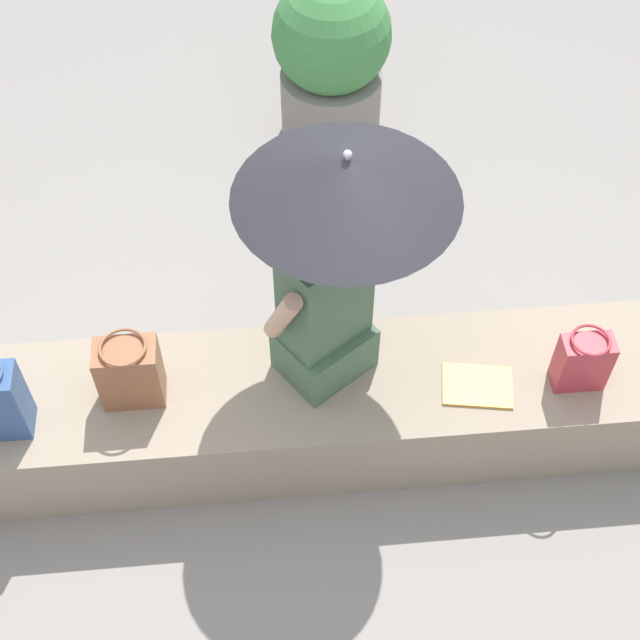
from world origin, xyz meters
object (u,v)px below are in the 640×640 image
shoulder_bag_spare (130,372)px  planter_far (331,58)px  magazine (477,386)px  person_seated (325,305)px  parasol (347,178)px  tote_bag_canvas (583,361)px

shoulder_bag_spare → planter_far: 2.24m
magazine → planter_far: planter_far is taller
person_seated → parasol: bearing=42.3°
tote_bag_canvas → magazine: (-0.40, 0.01, -0.13)m
person_seated → parasol: size_ratio=0.83×
tote_bag_canvas → magazine: bearing=179.0°
tote_bag_canvas → shoulder_bag_spare: shoulder_bag_spare is taller
shoulder_bag_spare → planter_far: bearing=64.0°
magazine → shoulder_bag_spare: bearing=-173.9°
person_seated → shoulder_bag_spare: (-0.77, -0.08, -0.23)m
planter_far → person_seated: bearing=-96.3°
parasol → magazine: (0.53, -0.24, -0.96)m
parasol → magazine: 1.12m
magazine → person_seated: bearing=174.3°
shoulder_bag_spare → magazine: 1.38m
parasol → planter_far: (0.14, 1.86, -0.88)m
parasol → tote_bag_canvas: 1.27m
person_seated → shoulder_bag_spare: bearing=-173.9°
person_seated → shoulder_bag_spare: person_seated is taller
person_seated → shoulder_bag_spare: size_ratio=2.77×
parasol → shoulder_bag_spare: (-0.84, -0.15, -0.81)m
person_seated → magazine: person_seated is taller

